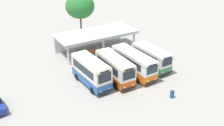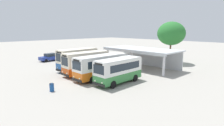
% 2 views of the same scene
% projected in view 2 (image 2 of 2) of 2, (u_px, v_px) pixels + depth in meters
% --- Properties ---
extents(ground_plane, '(180.00, 180.00, 0.00)m').
position_uv_depth(ground_plane, '(79.00, 83.00, 23.66)').
color(ground_plane, '#A39E93').
extents(city_bus_nearest_orange, '(2.59, 6.97, 3.55)m').
position_uv_depth(city_bus_nearest_orange, '(78.00, 59.00, 30.34)').
color(city_bus_nearest_orange, black).
rests_on(city_bus_nearest_orange, ground).
extents(city_bus_second_in_row, '(2.43, 7.20, 3.39)m').
position_uv_depth(city_bus_second_in_row, '(86.00, 62.00, 27.63)').
color(city_bus_second_in_row, black).
rests_on(city_bus_second_in_row, ground).
extents(city_bus_middle_cream, '(2.47, 8.13, 3.23)m').
position_uv_depth(city_bus_middle_cream, '(101.00, 66.00, 25.46)').
color(city_bus_middle_cream, black).
rests_on(city_bus_middle_cream, ground).
extents(city_bus_fourth_amber, '(2.50, 6.84, 3.13)m').
position_uv_depth(city_bus_fourth_amber, '(118.00, 70.00, 23.26)').
color(city_bus_fourth_amber, black).
rests_on(city_bus_fourth_amber, ground).
extents(parked_car_flank, '(2.19, 4.35, 1.62)m').
position_uv_depth(parked_car_flank, '(50.00, 57.00, 39.61)').
color(parked_car_flank, black).
rests_on(parked_car_flank, ground).
extents(terminal_canopy, '(13.33, 5.90, 3.40)m').
position_uv_depth(terminal_canopy, '(143.00, 52.00, 32.87)').
color(terminal_canopy, silver).
rests_on(terminal_canopy, ground).
extents(waiting_chair_end_by_column, '(0.45, 0.45, 0.86)m').
position_uv_depth(waiting_chair_end_by_column, '(131.00, 64.00, 33.11)').
color(waiting_chair_end_by_column, slate).
rests_on(waiting_chair_end_by_column, ground).
extents(waiting_chair_second_from_end, '(0.45, 0.45, 0.86)m').
position_uv_depth(waiting_chair_second_from_end, '(134.00, 65.00, 32.69)').
color(waiting_chair_second_from_end, slate).
rests_on(waiting_chair_second_from_end, ground).
extents(waiting_chair_middle_seat, '(0.45, 0.45, 0.86)m').
position_uv_depth(waiting_chair_middle_seat, '(136.00, 65.00, 32.26)').
color(waiting_chair_middle_seat, slate).
rests_on(waiting_chair_middle_seat, ground).
extents(roadside_tree_behind_canopy, '(5.43, 5.43, 8.18)m').
position_uv_depth(roadside_tree_behind_canopy, '(171.00, 33.00, 36.62)').
color(roadside_tree_behind_canopy, brown).
rests_on(roadside_tree_behind_canopy, ground).
extents(litter_bin_apron, '(0.49, 0.49, 0.90)m').
position_uv_depth(litter_bin_apron, '(52.00, 87.00, 20.31)').
color(litter_bin_apron, '#19478C').
rests_on(litter_bin_apron, ground).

